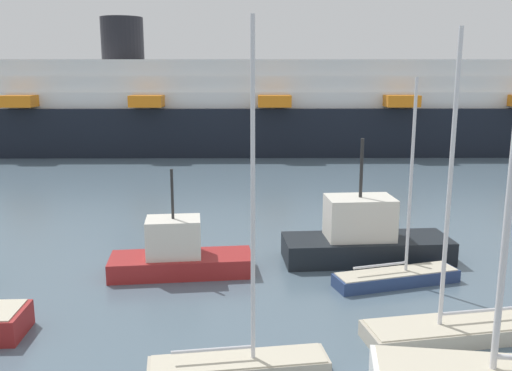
{
  "coord_description": "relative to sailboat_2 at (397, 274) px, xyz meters",
  "views": [
    {
      "loc": [
        -0.82,
        -8.95,
        8.03
      ],
      "look_at": [
        0.0,
        17.04,
        2.58
      ],
      "focal_mm": 38.55,
      "sensor_mm": 36.0,
      "label": 1
    }
  ],
  "objects": [
    {
      "name": "sailboat_2",
      "position": [
        0.0,
        0.0,
        0.0
      ],
      "size": [
        5.06,
        2.37,
        7.81
      ],
      "rotation": [
        0.0,
        0.0,
        0.26
      ],
      "color": "navy",
      "rests_on": "ground_plane"
    },
    {
      "name": "sailboat_3",
      "position": [
        -6.03,
        -6.33,
        0.06
      ],
      "size": [
        4.9,
        1.67,
        9.33
      ],
      "rotation": [
        0.0,
        0.0,
        0.12
      ],
      "color": "#BCB29E",
      "rests_on": "ground_plane"
    },
    {
      "name": "sailboat_7",
      "position": [
        0.45,
        -4.41,
        0.02
      ],
      "size": [
        5.6,
        2.39,
        9.21
      ],
      "rotation": [
        0.0,
        0.0,
        3.3
      ],
      "color": "#BCB29E",
      "rests_on": "ground_plane"
    },
    {
      "name": "fishing_boat_0",
      "position": [
        -0.66,
        2.75,
        0.6
      ],
      "size": [
        7.22,
        2.77,
        5.28
      ],
      "rotation": [
        0.0,
        0.0,
        3.19
      ],
      "color": "black",
      "rests_on": "ground_plane"
    },
    {
      "name": "fishing_boat_1",
      "position": [
        -8.45,
        1.4,
        0.41
      ],
      "size": [
        5.81,
        2.45,
        4.28
      ],
      "rotation": [
        0.0,
        0.0,
        3.22
      ],
      "color": "maroon",
      "rests_on": "ground_plane"
    },
    {
      "name": "cruise_ship",
      "position": [
        -2.74,
        36.83,
        3.78
      ],
      "size": [
        83.23,
        14.48,
        13.2
      ],
      "rotation": [
        0.0,
        0.0,
        -0.02
      ],
      "color": "black",
      "rests_on": "ground_plane"
    }
  ]
}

